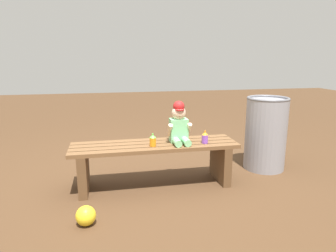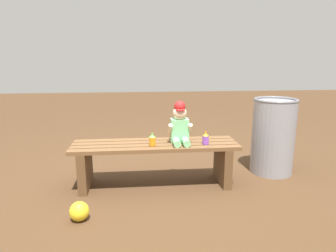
{
  "view_description": "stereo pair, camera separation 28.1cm",
  "coord_description": "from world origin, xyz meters",
  "px_view_note": "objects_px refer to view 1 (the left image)",
  "views": [
    {
      "loc": [
        -0.43,
        -2.74,
        1.25
      ],
      "look_at": [
        0.12,
        -0.05,
        0.61
      ],
      "focal_mm": 32.07,
      "sensor_mm": 36.0,
      "label": 1
    },
    {
      "loc": [
        -0.15,
        -2.78,
        1.25
      ],
      "look_at": [
        0.12,
        -0.05,
        0.61
      ],
      "focal_mm": 32.07,
      "sensor_mm": 36.0,
      "label": 2
    }
  ],
  "objects_px": {
    "child_figure": "(179,125)",
    "trash_bin": "(266,133)",
    "toy_ball": "(86,216)",
    "sippy_cup_right": "(205,137)",
    "park_bench": "(155,157)",
    "sippy_cup_left": "(153,140)"
  },
  "relations": [
    {
      "from": "child_figure",
      "to": "toy_ball",
      "type": "distance_m",
      "value": 1.19
    },
    {
      "from": "park_bench",
      "to": "sippy_cup_left",
      "type": "relative_size",
      "value": 12.86
    },
    {
      "from": "park_bench",
      "to": "toy_ball",
      "type": "relative_size",
      "value": 10.47
    },
    {
      "from": "child_figure",
      "to": "sippy_cup_right",
      "type": "height_order",
      "value": "child_figure"
    },
    {
      "from": "sippy_cup_right",
      "to": "trash_bin",
      "type": "bearing_deg",
      "value": 20.22
    },
    {
      "from": "child_figure",
      "to": "sippy_cup_right",
      "type": "bearing_deg",
      "value": -19.42
    },
    {
      "from": "sippy_cup_left",
      "to": "toy_ball",
      "type": "distance_m",
      "value": 0.9
    },
    {
      "from": "sippy_cup_left",
      "to": "trash_bin",
      "type": "distance_m",
      "value": 1.35
    },
    {
      "from": "trash_bin",
      "to": "park_bench",
      "type": "bearing_deg",
      "value": -170.31
    },
    {
      "from": "sippy_cup_left",
      "to": "trash_bin",
      "type": "bearing_deg",
      "value": 12.78
    },
    {
      "from": "sippy_cup_right",
      "to": "trash_bin",
      "type": "relative_size",
      "value": 0.15
    },
    {
      "from": "child_figure",
      "to": "trash_bin",
      "type": "bearing_deg",
      "value": 11.62
    },
    {
      "from": "child_figure",
      "to": "toy_ball",
      "type": "bearing_deg",
      "value": -144.54
    },
    {
      "from": "child_figure",
      "to": "sippy_cup_right",
      "type": "xyz_separation_m",
      "value": [
        0.24,
        -0.08,
        -0.12
      ]
    },
    {
      "from": "toy_ball",
      "to": "trash_bin",
      "type": "bearing_deg",
      "value": 23.5
    },
    {
      "from": "child_figure",
      "to": "trash_bin",
      "type": "relative_size",
      "value": 0.5
    },
    {
      "from": "child_figure",
      "to": "toy_ball",
      "type": "xyz_separation_m",
      "value": [
        -0.87,
        -0.62,
        -0.53
      ]
    },
    {
      "from": "toy_ball",
      "to": "trash_bin",
      "type": "xyz_separation_m",
      "value": [
        1.92,
        0.83,
        0.33
      ]
    },
    {
      "from": "child_figure",
      "to": "sippy_cup_right",
      "type": "relative_size",
      "value": 3.26
    },
    {
      "from": "park_bench",
      "to": "toy_ball",
      "type": "distance_m",
      "value": 0.9
    },
    {
      "from": "sippy_cup_left",
      "to": "sippy_cup_right",
      "type": "bearing_deg",
      "value": 0.0
    },
    {
      "from": "trash_bin",
      "to": "toy_ball",
      "type": "bearing_deg",
      "value": -156.5
    }
  ]
}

